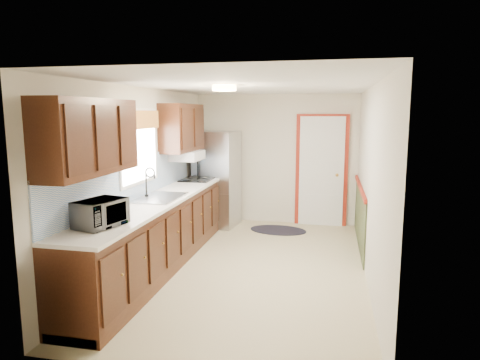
% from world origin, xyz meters
% --- Properties ---
extents(room_shell, '(3.20, 5.20, 2.52)m').
position_xyz_m(room_shell, '(0.00, 0.00, 1.20)').
color(room_shell, tan).
rests_on(room_shell, ground).
extents(kitchen_run, '(0.63, 4.00, 2.20)m').
position_xyz_m(kitchen_run, '(-1.24, -0.29, 0.81)').
color(kitchen_run, '#32160B').
rests_on(kitchen_run, ground).
extents(back_wall_trim, '(1.12, 2.30, 2.08)m').
position_xyz_m(back_wall_trim, '(0.99, 2.21, 0.89)').
color(back_wall_trim, maroon).
rests_on(back_wall_trim, ground).
extents(ceiling_fixture, '(0.30, 0.30, 0.06)m').
position_xyz_m(ceiling_fixture, '(-0.30, -0.20, 2.36)').
color(ceiling_fixture, '#FFD88C').
rests_on(ceiling_fixture, room_shell).
extents(microwave, '(0.38, 0.54, 0.33)m').
position_xyz_m(microwave, '(-1.20, -1.67, 1.11)').
color(microwave, white).
rests_on(microwave, kitchen_run).
extents(refrigerator, '(0.80, 0.77, 1.73)m').
position_xyz_m(refrigerator, '(-1.02, 2.05, 0.87)').
color(refrigerator, '#B7B7BC').
rests_on(refrigerator, ground).
extents(rug, '(1.05, 0.74, 0.01)m').
position_xyz_m(rug, '(0.14, 1.90, 0.01)').
color(rug, black).
rests_on(rug, ground).
extents(cooktop, '(0.49, 0.59, 0.02)m').
position_xyz_m(cooktop, '(-1.19, 1.40, 0.95)').
color(cooktop, black).
rests_on(cooktop, kitchen_run).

